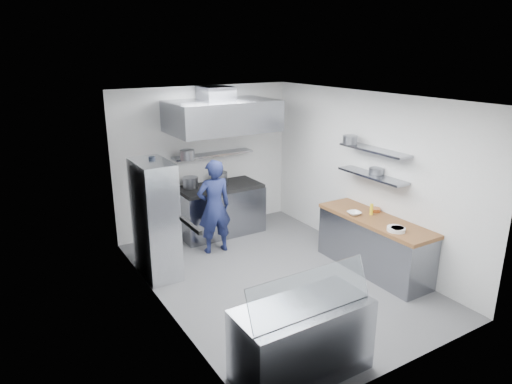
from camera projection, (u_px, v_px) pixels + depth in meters
floor at (276, 277)px, 7.19m from camera, size 5.00×5.00×0.00m
ceiling at (278, 97)px, 6.36m from camera, size 5.00×5.00×0.00m
wall_back at (205, 159)px, 8.81m from camera, size 3.60×2.80×0.02m
wall_front at (411, 255)px, 4.74m from camera, size 3.60×2.80×0.02m
wall_left at (161, 215)px, 5.88m from camera, size 2.80×5.00×0.02m
wall_right at (366, 176)px, 7.67m from camera, size 2.80×5.00×0.02m
gas_range at (220, 211)px, 8.82m from camera, size 1.60×0.80×0.90m
cooktop at (220, 187)px, 8.68m from camera, size 1.57×0.78×0.06m
stock_pot_left at (190, 182)px, 8.52m from camera, size 0.28×0.28×0.20m
stock_pot_mid at (219, 178)px, 8.71m from camera, size 0.32×0.32×0.24m
over_range_shelf at (213, 154)px, 8.70m from camera, size 1.60×0.30×0.04m
shelf_pot_a at (187, 155)px, 8.16m from camera, size 0.26×0.26×0.18m
extractor_hood at (222, 116)px, 8.12m from camera, size 1.90×1.15×0.55m
hood_duct at (216, 93)px, 8.19m from camera, size 0.55×0.55×0.24m
red_firebox at (143, 167)px, 8.14m from camera, size 0.22×0.10×0.26m
chef at (214, 207)px, 7.89m from camera, size 0.64×0.44×1.67m
wire_rack at (155, 219)px, 7.04m from camera, size 0.50×0.90×1.85m
rack_bin_a at (156, 227)px, 7.06m from camera, size 0.15×0.18×0.16m
rack_bin_b at (146, 191)px, 7.22m from camera, size 0.13×0.17×0.15m
rack_jar at (152, 163)px, 6.89m from camera, size 0.10×0.10×0.18m
knife_strip at (190, 225)px, 5.12m from camera, size 0.04×0.55×0.05m
prep_counter_base at (373, 246)px, 7.31m from camera, size 0.62×2.00×0.84m
prep_counter_top at (376, 220)px, 7.18m from camera, size 0.65×2.04×0.06m
plate_stack_a at (398, 230)px, 6.63m from camera, size 0.21×0.21×0.06m
plate_stack_b at (395, 229)px, 6.66m from camera, size 0.25×0.25×0.06m
copper_pan at (375, 210)px, 7.45m from camera, size 0.17×0.17×0.06m
squeeze_bottle at (371, 209)px, 7.29m from camera, size 0.05×0.05×0.18m
mixing_bowl at (354, 213)px, 7.30m from camera, size 0.24×0.24×0.05m
wall_shelf_lower at (372, 176)px, 7.31m from camera, size 0.30×1.30×0.04m
wall_shelf_upper at (374, 150)px, 7.19m from camera, size 0.30×1.30×0.04m
shelf_pot_c at (376, 171)px, 7.32m from camera, size 0.24×0.24×0.10m
shelf_pot_d at (350, 140)px, 7.53m from camera, size 0.24×0.24×0.14m
display_case at (302, 340)px, 4.94m from camera, size 1.50×0.70×0.85m
display_glass at (311, 292)px, 4.65m from camera, size 1.47×0.19×0.42m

